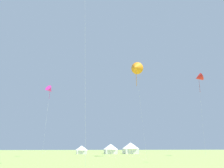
{
  "coord_description": "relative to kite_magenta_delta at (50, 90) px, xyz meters",
  "views": [
    {
      "loc": [
        -7.26,
        -4.22,
        1.77
      ],
      "look_at": [
        0.0,
        32.0,
        12.16
      ],
      "focal_mm": 36.46,
      "sensor_mm": 36.0,
      "label": 1
    }
  ],
  "objects": [
    {
      "name": "festival_tent_center",
      "position": [
        23.6,
        18.57,
        -12.34
      ],
      "size": [
        5.14,
        5.14,
        3.34
      ],
      "color": "white",
      "rests_on": "ground"
    },
    {
      "name": "kite_red_delta",
      "position": [
        35.44,
        -2.45,
        4.25
      ],
      "size": [
        2.48,
        2.48,
        19.6
      ],
      "color": "red",
      "rests_on": "ground"
    },
    {
      "name": "kite_orange_delta",
      "position": [
        18.98,
        -3.74,
        5.23
      ],
      "size": [
        3.97,
        4.02,
        21.08
      ],
      "color": "orange",
      "rests_on": "ground"
    },
    {
      "name": "festival_tent_right",
      "position": [
        17.42,
        18.57,
        -12.59
      ],
      "size": [
        4.45,
        4.45,
        2.89
      ],
      "color": "white",
      "rests_on": "ground"
    },
    {
      "name": "kite_magenta_delta",
      "position": [
        0.0,
        0.0,
        0.0
      ],
      "size": [
        2.38,
        3.69,
        15.19
      ],
      "color": "#E02DA3",
      "rests_on": "ground"
    },
    {
      "name": "festival_tent_left",
      "position": [
        8.78,
        18.57,
        -12.87
      ],
      "size": [
        3.69,
        3.69,
        2.4
      ],
      "color": "white",
      "rests_on": "ground"
    }
  ]
}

